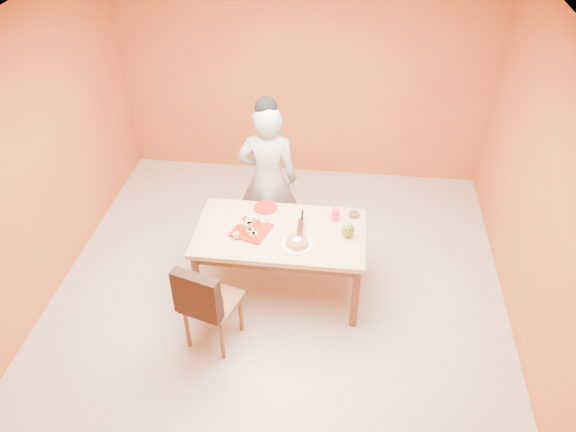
# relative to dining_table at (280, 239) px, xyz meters

# --- Properties ---
(floor) EXTENTS (5.00, 5.00, 0.00)m
(floor) POSITION_rel_dining_table_xyz_m (-0.02, -0.20, -0.67)
(floor) COLOR beige
(floor) RESTS_ON ground
(ceiling) EXTENTS (5.00, 5.00, 0.00)m
(ceiling) POSITION_rel_dining_table_xyz_m (-0.02, -0.20, 2.03)
(ceiling) COLOR silver
(ceiling) RESTS_ON wall_back
(wall_back) EXTENTS (4.50, 0.00, 4.50)m
(wall_back) POSITION_rel_dining_table_xyz_m (-0.02, 2.30, 0.68)
(wall_back) COLOR #C56C2D
(wall_back) RESTS_ON floor
(wall_left) EXTENTS (0.00, 5.00, 5.00)m
(wall_left) POSITION_rel_dining_table_xyz_m (-2.27, -0.20, 0.68)
(wall_left) COLOR #C56C2D
(wall_left) RESTS_ON floor
(wall_right) EXTENTS (0.00, 5.00, 5.00)m
(wall_right) POSITION_rel_dining_table_xyz_m (2.23, -0.20, 0.68)
(wall_right) COLOR #C56C2D
(wall_right) RESTS_ON floor
(dining_table) EXTENTS (1.60, 0.90, 0.76)m
(dining_table) POSITION_rel_dining_table_xyz_m (0.00, 0.00, 0.00)
(dining_table) COLOR #DDB573
(dining_table) RESTS_ON floor
(dining_chair) EXTENTS (0.56, 0.62, 0.96)m
(dining_chair) POSITION_rel_dining_table_xyz_m (-0.52, -0.72, -0.17)
(dining_chair) COLOR brown
(dining_chair) RESTS_ON floor
(pastry_pile) EXTENTS (0.29, 0.29, 0.09)m
(pastry_pile) POSITION_rel_dining_table_xyz_m (-0.27, -0.03, 0.16)
(pastry_pile) COLOR #E4AD61
(pastry_pile) RESTS_ON pastry_platter
(person) EXTENTS (0.65, 0.45, 1.70)m
(person) POSITION_rel_dining_table_xyz_m (-0.23, 0.72, 0.18)
(person) COLOR #939396
(person) RESTS_ON floor
(pastry_platter) EXTENTS (0.41, 0.41, 0.02)m
(pastry_platter) POSITION_rel_dining_table_xyz_m (-0.27, -0.03, 0.10)
(pastry_platter) COLOR maroon
(pastry_platter) RESTS_ON dining_table
(red_dinner_plate) EXTENTS (0.29, 0.29, 0.01)m
(red_dinner_plate) POSITION_rel_dining_table_xyz_m (-0.20, 0.35, 0.10)
(red_dinner_plate) COLOR maroon
(red_dinner_plate) RESTS_ON dining_table
(white_cake_plate) EXTENTS (0.31, 0.31, 0.01)m
(white_cake_plate) POSITION_rel_dining_table_xyz_m (0.18, -0.18, 0.10)
(white_cake_plate) COLOR white
(white_cake_plate) RESTS_ON dining_table
(sponge_cake) EXTENTS (0.26, 0.26, 0.05)m
(sponge_cake) POSITION_rel_dining_table_xyz_m (0.18, -0.18, 0.13)
(sponge_cake) COLOR gold
(sponge_cake) RESTS_ON white_cake_plate
(cake_server) EXTENTS (0.06, 0.27, 0.01)m
(cake_server) POSITION_rel_dining_table_xyz_m (0.19, -0.00, 0.16)
(cake_server) COLOR silver
(cake_server) RESTS_ON sponge_cake
(egg_ornament) EXTENTS (0.14, 0.13, 0.15)m
(egg_ornament) POSITION_rel_dining_table_xyz_m (0.63, 0.00, 0.17)
(egg_ornament) COLOR olive
(egg_ornament) RESTS_ON dining_table
(magenta_glass) EXTENTS (0.09, 0.09, 0.11)m
(magenta_glass) POSITION_rel_dining_table_xyz_m (0.50, 0.25, 0.15)
(magenta_glass) COLOR #CA1E75
(magenta_glass) RESTS_ON dining_table
(checker_tin) EXTENTS (0.13, 0.13, 0.03)m
(checker_tin) POSITION_rel_dining_table_xyz_m (0.68, 0.33, 0.11)
(checker_tin) COLOR #35200E
(checker_tin) RESTS_ON dining_table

